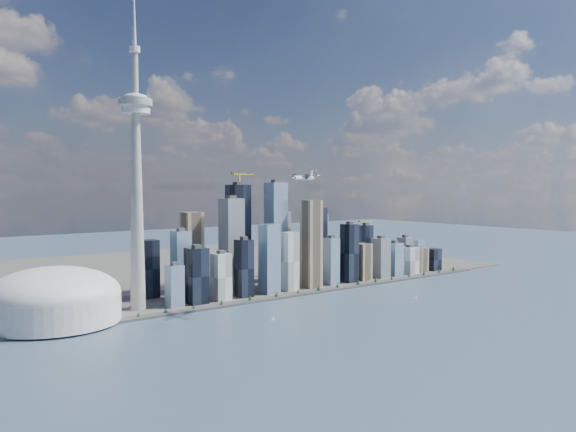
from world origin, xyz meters
TOP-DOWN VIEW (x-y plane):
  - ground at (0.00, 0.00)m, footprint 4000.00×4000.00m
  - seawall at (0.00, 250.00)m, footprint 1100.00×22.00m
  - land at (0.00, 700.00)m, footprint 1400.00×900.00m
  - shoreline_trees at (0.00, 250.00)m, footprint 960.53×7.20m
  - skyscraper_cluster at (59.62, 336.82)m, footprint 736.00×142.00m
  - needle_tower at (-300.00, 310.00)m, footprint 56.00×56.00m
  - dome_stadium at (-440.00, 300.00)m, footprint 200.00×200.00m
  - airplane at (-93.61, 114.07)m, footprint 67.42×60.35m
  - sailboat_west at (-154.89, 115.06)m, footprint 6.45×2.47m
  - sailboat_east at (164.22, 91.97)m, footprint 7.39×3.81m

SIDE VIEW (x-z plane):
  - ground at x=0.00m, z-range 0.00..0.00m
  - land at x=0.00m, z-range 0.00..3.00m
  - seawall at x=0.00m, z-range 0.00..4.00m
  - sailboat_west at x=-154.89m, z-range -1.59..7.31m
  - sailboat_east at x=164.22m, z-range -1.85..8.47m
  - shoreline_trees at x=0.00m, z-range 4.38..13.18m
  - dome_stadium at x=-440.00m, z-range -3.56..82.44m
  - skyscraper_cluster at x=59.62m, z-range -45.95..194.25m
  - airplane at x=-93.61m, z-range 219.67..236.64m
  - needle_tower at x=-300.00m, z-range -39.41..511.09m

